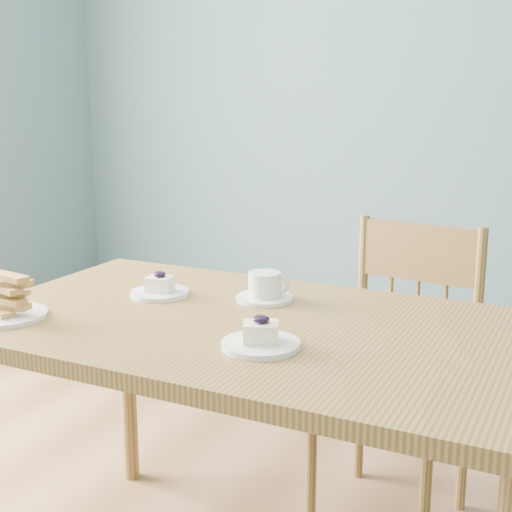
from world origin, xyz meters
TOP-DOWN VIEW (x-y plane):
  - room at (0.00, 0.00)m, footprint 5.01×5.01m
  - dining_table at (-0.01, 0.11)m, footprint 1.36×0.79m
  - dining_chair at (0.18, 0.63)m, footprint 0.43×0.42m
  - cheesecake_plate_near at (0.08, -0.04)m, footprint 0.16×0.16m
  - cheesecake_plate_far at (-0.33, 0.19)m, footprint 0.15×0.15m
  - coffee_cup at (-0.07, 0.27)m, footprint 0.14×0.14m
  - biscotti_plate at (-0.54, -0.14)m, footprint 0.19×0.19m

SIDE VIEW (x-z plane):
  - dining_chair at x=0.18m, z-range 0.01..0.88m
  - dining_table at x=-0.01m, z-range 0.29..1.01m
  - cheesecake_plate_far at x=-0.33m, z-range 0.70..0.77m
  - cheesecake_plate_near at x=0.08m, z-range 0.70..0.77m
  - coffee_cup at x=-0.07m, z-range 0.71..0.79m
  - biscotti_plate at x=-0.54m, z-range 0.70..0.80m
  - room at x=0.00m, z-range -0.01..2.71m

